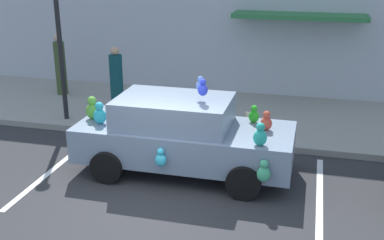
% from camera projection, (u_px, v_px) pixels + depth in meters
% --- Properties ---
extents(ground_plane, '(60.00, 60.00, 0.00)m').
position_uv_depth(ground_plane, '(149.00, 207.00, 8.42)').
color(ground_plane, '#2D2D30').
extents(sidewalk, '(24.00, 4.00, 0.15)m').
position_uv_depth(sidewalk, '(210.00, 114.00, 12.96)').
color(sidewalk, gray).
rests_on(sidewalk, ground).
extents(parking_stripe_front, '(0.12, 3.60, 0.01)m').
position_uv_depth(parking_stripe_front, '(320.00, 200.00, 8.66)').
color(parking_stripe_front, silver).
rests_on(parking_stripe_front, ground).
extents(parking_stripe_rear, '(0.12, 3.60, 0.01)m').
position_uv_depth(parking_stripe_rear, '(54.00, 168.00, 9.90)').
color(parking_stripe_rear, silver).
rests_on(parking_stripe_rear, ground).
extents(plush_covered_car, '(4.26, 1.97, 2.01)m').
position_uv_depth(plush_covered_car, '(182.00, 135.00, 9.51)').
color(plush_covered_car, gray).
rests_on(plush_covered_car, ground).
extents(teddy_bear_on_sidewalk, '(0.32, 0.26, 0.61)m').
position_uv_depth(teddy_bear_on_sidewalk, '(250.00, 125.00, 11.10)').
color(teddy_bear_on_sidewalk, beige).
rests_on(teddy_bear_on_sidewalk, sidewalk).
extents(street_lamp_post, '(0.28, 0.28, 4.28)m').
position_uv_depth(street_lamp_post, '(57.00, 17.00, 11.50)').
color(street_lamp_post, black).
rests_on(street_lamp_post, sidewalk).
extents(pedestrian_near_shopfront, '(0.35, 0.35, 1.71)m').
position_uv_depth(pedestrian_near_shopfront, '(116.00, 81.00, 12.85)').
color(pedestrian_near_shopfront, '#104047').
rests_on(pedestrian_near_shopfront, sidewalk).
extents(pedestrian_by_lamp, '(0.32, 0.32, 1.80)m').
position_uv_depth(pedestrian_by_lamp, '(60.00, 66.00, 14.20)').
color(pedestrian_by_lamp, '#3A4B28').
rests_on(pedestrian_by_lamp, sidewalk).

